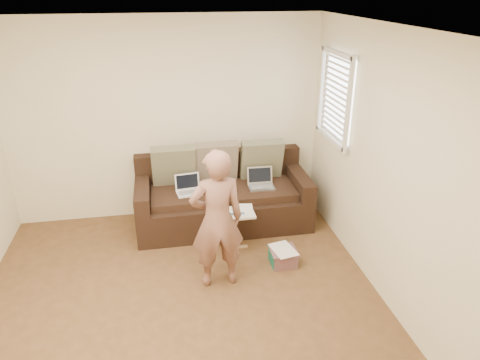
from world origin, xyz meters
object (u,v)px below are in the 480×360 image
Objects in this scene: sofa at (223,194)px; striped_box at (283,256)px; laptop_white at (189,194)px; side_table at (235,230)px; drinking_glass at (222,205)px; laptop_silver at (262,188)px; person at (217,220)px.

sofa is 7.34× the size of striped_box.
side_table is (0.48, -0.53, -0.28)m from laptop_white.
laptop_white is at bearing -167.56° from sofa.
sofa is 0.55m from drinking_glass.
sofa reaches higher than laptop_silver.
person is 3.08× the size of side_table.
person reaches higher than striped_box.
drinking_glass is at bearing -106.14° from person.
striped_box is (0.48, -0.41, -0.15)m from side_table.
person reaches higher than laptop_white.
striped_box is at bearing -85.47° from laptop_silver.
laptop_white is 0.20× the size of person.
laptop_silver is 0.74m from side_table.
sofa is 18.33× the size of drinking_glass.
striped_box is (0.04, -0.95, -0.43)m from laptop_silver.
laptop_silver reaches higher than side_table.
side_table is 4.08× the size of drinking_glass.
laptop_white is (-0.92, -0.00, 0.00)m from laptop_silver.
drinking_glass is (0.35, -0.43, 0.03)m from laptop_white.
drinking_glass is at bearing 140.49° from striped_box.
sofa reaches higher than laptop_white.
laptop_silver reaches higher than striped_box.
laptop_silver is 0.92m from laptop_white.
sofa is at bearing 94.33° from side_table.
drinking_glass is (0.15, 0.70, -0.20)m from person.
laptop_white reaches higher than laptop_silver.
laptop_white is at bearing 128.49° from drinking_glass.
person is (-0.73, -1.14, 0.23)m from laptop_silver.
laptop_white is 1.03× the size of striped_box.
laptop_silver is 0.22× the size of person.
side_table is (-0.44, -0.53, -0.28)m from laptop_silver.
laptop_silver is at bearing 92.28° from striped_box.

